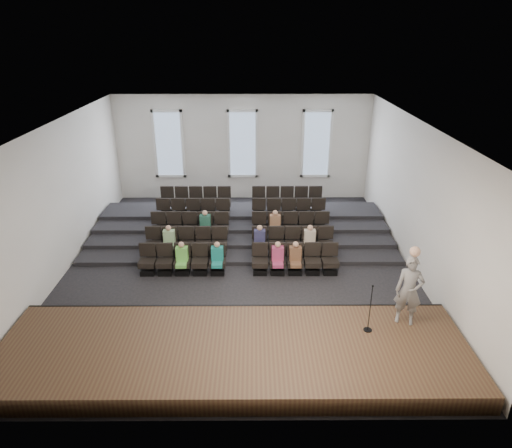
# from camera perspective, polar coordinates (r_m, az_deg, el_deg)

# --- Properties ---
(ground) EXTENTS (14.00, 14.00, 0.00)m
(ground) POSITION_cam_1_polar(r_m,az_deg,el_deg) (16.34, -2.09, -5.14)
(ground) COLOR black
(ground) RESTS_ON ground
(ceiling) EXTENTS (12.00, 14.00, 0.02)m
(ceiling) POSITION_cam_1_polar(r_m,az_deg,el_deg) (14.62, -2.38, 12.37)
(ceiling) COLOR white
(ceiling) RESTS_ON ground
(wall_back) EXTENTS (12.00, 0.04, 5.00)m
(wall_back) POSITION_cam_1_polar(r_m,az_deg,el_deg) (22.02, -1.66, 9.48)
(wall_back) COLOR silver
(wall_back) RESTS_ON ground
(wall_front) EXTENTS (12.00, 0.04, 5.00)m
(wall_front) POSITION_cam_1_polar(r_m,az_deg,el_deg) (9.06, -3.59, -12.52)
(wall_front) COLOR silver
(wall_front) RESTS_ON ground
(wall_left) EXTENTS (0.04, 14.00, 5.00)m
(wall_left) POSITION_cam_1_polar(r_m,az_deg,el_deg) (16.63, -23.46, 2.82)
(wall_left) COLOR silver
(wall_left) RESTS_ON ground
(wall_right) EXTENTS (0.04, 14.00, 5.00)m
(wall_right) POSITION_cam_1_polar(r_m,az_deg,el_deg) (16.25, 19.53, 2.97)
(wall_right) COLOR silver
(wall_right) RESTS_ON ground
(stage) EXTENTS (11.80, 3.60, 0.50)m
(stage) POSITION_cam_1_polar(r_m,az_deg,el_deg) (11.95, -2.81, -15.85)
(stage) COLOR #48341F
(stage) RESTS_ON ground
(stage_lip) EXTENTS (11.80, 0.06, 0.52)m
(stage_lip) POSITION_cam_1_polar(r_m,az_deg,el_deg) (13.37, -2.51, -11.04)
(stage_lip) COLOR black
(stage_lip) RESTS_ON ground
(risers) EXTENTS (11.80, 4.80, 0.60)m
(risers) POSITION_cam_1_polar(r_m,az_deg,el_deg) (19.10, -1.83, -0.06)
(risers) COLOR black
(risers) RESTS_ON ground
(seating_rows) EXTENTS (6.80, 4.70, 1.67)m
(seating_rows) POSITION_cam_1_polar(r_m,az_deg,el_deg) (17.42, -1.98, -0.74)
(seating_rows) COLOR black
(seating_rows) RESTS_ON ground
(windows) EXTENTS (8.44, 0.10, 3.24)m
(windows) POSITION_cam_1_polar(r_m,az_deg,el_deg) (21.90, -1.67, 9.94)
(windows) COLOR white
(windows) RESTS_ON wall_back
(audience) EXTENTS (5.45, 2.64, 1.10)m
(audience) POSITION_cam_1_polar(r_m,az_deg,el_deg) (16.17, -1.58, -2.29)
(audience) COLOR #6AC54E
(audience) RESTS_ON seating_rows
(speaker) EXTENTS (0.82, 0.66, 1.95)m
(speaker) POSITION_cam_1_polar(r_m,az_deg,el_deg) (12.69, 18.58, -7.90)
(speaker) COLOR slate
(speaker) RESTS_ON stage
(mic_stand) EXTENTS (0.23, 0.23, 1.37)m
(mic_stand) POSITION_cam_1_polar(r_m,az_deg,el_deg) (12.39, 13.96, -11.23)
(mic_stand) COLOR black
(mic_stand) RESTS_ON stage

